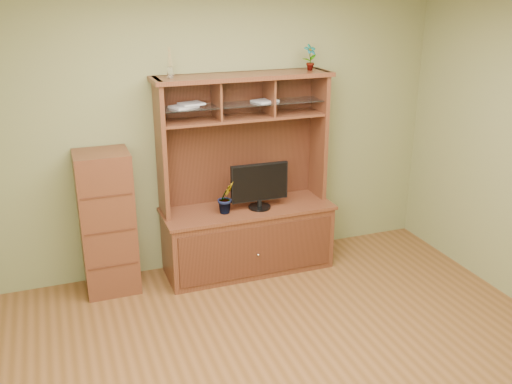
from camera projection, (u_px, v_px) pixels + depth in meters
room at (304, 202)px, 3.64m from camera, size 4.54×4.04×2.74m
media_hutch at (247, 219)px, 5.52m from camera, size 1.66×0.61×1.90m
monitor at (260, 185)px, 5.36m from camera, size 0.55×0.21×0.44m
orchid_plant at (226, 197)px, 5.28m from camera, size 0.20×0.17×0.30m
top_plant at (310, 57)px, 5.29m from camera, size 0.14×0.11×0.24m
reed_diffuser at (170, 66)px, 4.86m from camera, size 0.05×0.05×0.26m
magazines at (213, 104)px, 5.11m from camera, size 1.03×0.24×0.04m
side_cabinet at (107, 223)px, 5.08m from camera, size 0.47×0.43×1.31m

